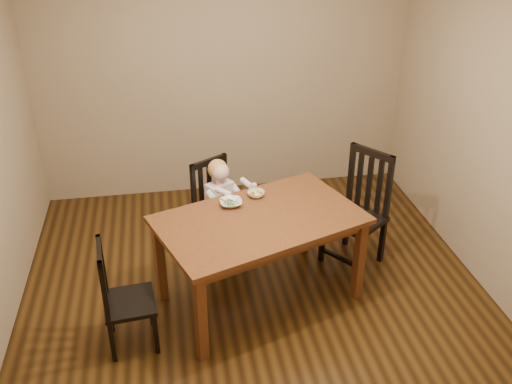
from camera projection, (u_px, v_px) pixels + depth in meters
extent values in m
cube|color=#44290E|center=(255.00, 292.00, 4.98)|extent=(4.00, 4.00, 0.01)
cube|color=#957C5E|center=(223.00, 74.00, 6.06)|extent=(4.00, 0.01, 2.70)
cube|color=#957C5E|center=(329.00, 331.00, 2.61)|extent=(4.00, 0.01, 2.70)
cube|color=#957C5E|center=(497.00, 134.00, 4.63)|extent=(0.01, 4.00, 2.70)
cube|color=#532313|center=(260.00, 220.00, 4.55)|extent=(1.83, 1.45, 0.04)
cube|color=#532313|center=(260.00, 227.00, 4.58)|extent=(1.67, 1.28, 0.09)
cube|color=#532313|center=(201.00, 319.00, 4.12)|extent=(0.10, 0.10, 0.76)
cube|color=#532313|center=(359.00, 260.00, 4.75)|extent=(0.10, 0.10, 0.76)
cube|color=#532313|center=(160.00, 261.00, 4.74)|extent=(0.10, 0.10, 0.76)
cube|color=#532313|center=(305.00, 217.00, 5.37)|extent=(0.10, 0.10, 0.76)
cube|color=black|center=(222.00, 219.00, 5.28)|extent=(0.56, 0.55, 0.04)
cube|color=black|center=(226.00, 225.00, 5.59)|extent=(0.05, 0.05, 0.39)
cube|color=black|center=(196.00, 238.00, 5.39)|extent=(0.05, 0.05, 0.39)
cube|color=black|center=(248.00, 239.00, 5.37)|extent=(0.05, 0.05, 0.39)
cube|color=black|center=(218.00, 253.00, 5.16)|extent=(0.05, 0.05, 0.39)
cube|color=black|center=(225.00, 180.00, 5.35)|extent=(0.05, 0.05, 0.54)
cube|color=black|center=(194.00, 192.00, 5.15)|extent=(0.05, 0.05, 0.54)
cube|color=black|center=(208.00, 162.00, 5.14)|extent=(0.36, 0.23, 0.06)
cube|color=black|center=(218.00, 185.00, 5.32)|extent=(0.05, 0.04, 0.46)
cube|color=black|center=(210.00, 188.00, 5.27)|extent=(0.05, 0.04, 0.46)
cube|color=black|center=(201.00, 191.00, 5.21)|extent=(0.05, 0.04, 0.46)
cube|color=black|center=(130.00, 303.00, 4.27)|extent=(0.41, 0.42, 0.04)
cube|color=black|center=(110.00, 313.00, 4.47)|extent=(0.04, 0.04, 0.36)
cube|color=black|center=(112.00, 342.00, 4.18)|extent=(0.04, 0.04, 0.36)
cube|color=black|center=(151.00, 306.00, 4.54)|extent=(0.04, 0.04, 0.36)
cube|color=black|center=(156.00, 334.00, 4.26)|extent=(0.04, 0.04, 0.36)
cube|color=black|center=(102.00, 264.00, 4.24)|extent=(0.04, 0.04, 0.51)
cube|color=black|center=(104.00, 291.00, 3.96)|extent=(0.04, 0.04, 0.51)
cube|color=black|center=(99.00, 251.00, 3.99)|extent=(0.07, 0.37, 0.05)
cube|color=black|center=(103.00, 273.00, 4.19)|extent=(0.02, 0.04, 0.43)
cube|color=black|center=(104.00, 280.00, 4.11)|extent=(0.02, 0.04, 0.43)
cube|color=black|center=(104.00, 288.00, 4.04)|extent=(0.02, 0.04, 0.43)
cube|color=black|center=(354.00, 219.00, 5.18)|extent=(0.64, 0.64, 0.04)
cube|color=black|center=(382.00, 241.00, 5.29)|extent=(0.06, 0.06, 0.44)
cube|color=black|center=(346.00, 225.00, 5.54)|extent=(0.06, 0.06, 0.44)
cube|color=black|center=(358.00, 258.00, 5.05)|extent=(0.06, 0.06, 0.44)
cube|color=black|center=(322.00, 241.00, 5.30)|extent=(0.06, 0.06, 0.44)
cube|color=black|center=(389.00, 188.00, 5.02)|extent=(0.06, 0.06, 0.61)
cube|color=black|center=(351.00, 173.00, 5.27)|extent=(0.06, 0.06, 0.61)
cube|color=black|center=(373.00, 153.00, 5.01)|extent=(0.30, 0.38, 0.06)
cube|color=black|center=(379.00, 187.00, 5.10)|extent=(0.05, 0.05, 0.52)
cube|color=black|center=(369.00, 183.00, 5.16)|extent=(0.05, 0.05, 0.52)
cube|color=black|center=(359.00, 180.00, 5.23)|extent=(0.05, 0.05, 0.52)
imported|color=silver|center=(231.00, 203.00, 4.70)|extent=(0.18, 0.18, 0.05)
imported|color=silver|center=(256.00, 194.00, 4.84)|extent=(0.17, 0.17, 0.05)
cube|color=silver|center=(228.00, 202.00, 4.66)|extent=(0.10, 0.06, 0.04)
cube|color=silver|center=(228.00, 204.00, 4.67)|extent=(0.04, 0.03, 0.01)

